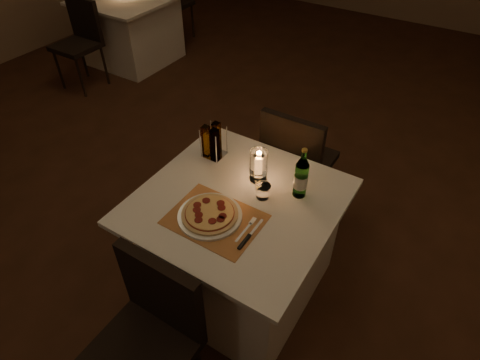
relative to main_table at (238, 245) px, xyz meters
The scene contains 15 objects.
floor 0.50m from the main_table, 123.94° to the left, with size 8.00×10.00×0.02m, color #432315.
main_table is the anchor object (origin of this frame).
chair_near 0.74m from the main_table, 90.00° to the right, with size 0.42×0.42×0.90m.
chair_far 0.74m from the main_table, 90.00° to the left, with size 0.42×0.42×0.90m.
placemat 0.41m from the main_table, 96.34° to the right, with size 0.45×0.34×0.00m, color #C17A43.
plate 0.42m from the main_table, 105.52° to the right, with size 0.32×0.32×0.01m, color white.
pizza 0.44m from the main_table, 105.55° to the right, with size 0.28×0.28×0.02m.
fork 0.43m from the main_table, 45.27° to the right, with size 0.02×0.18×0.00m.
knife 0.46m from the main_table, 49.01° to the right, with size 0.02×0.22×0.01m.
tumbler 0.43m from the main_table, 39.24° to the left, with size 0.08×0.08×0.08m, color white, non-canonical shape.
water_bottle 0.58m from the main_table, 38.83° to the left, with size 0.07×0.07×0.30m.
hurricane_candle 0.51m from the main_table, 87.85° to the left, with size 0.10×0.10×0.19m.
cruet_caddy 0.61m from the main_table, 143.45° to the left, with size 0.12×0.12×0.21m.
neighbor_table_left 3.53m from the main_table, 143.51° to the left, with size 1.00×1.00×0.74m.
neighbor_chair_la 3.16m from the main_table, 153.98° to the left, with size 0.42×0.42×0.90m.
Camera 1 is at (0.98, -1.53, 2.19)m, focal length 30.00 mm.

